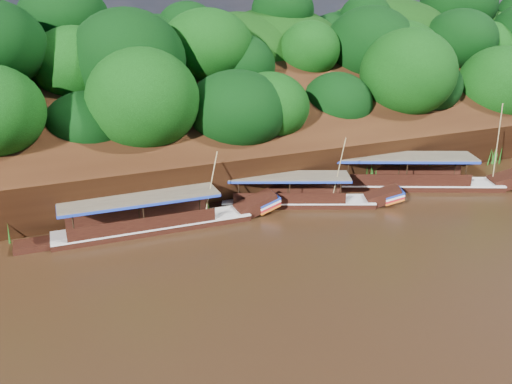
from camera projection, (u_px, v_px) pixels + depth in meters
ground at (367, 248)px, 28.78m from camera, size 160.00×160.00×0.00m
riverbank at (223, 134)px, 47.56m from camera, size 120.00×30.06×19.40m
boat_0 at (423, 180)px, 38.57m from camera, size 15.32×8.75×7.27m
boat_1 at (307, 198)px, 35.18m from camera, size 12.27×6.87×5.52m
boat_2 at (166, 220)px, 31.41m from camera, size 14.54×2.76×5.06m
reeds at (258, 190)px, 35.65m from camera, size 49.63×2.48×2.03m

